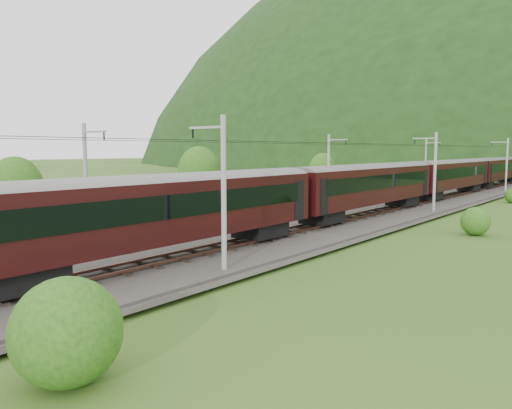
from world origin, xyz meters
The scene contains 14 objects.
ground centered at (0.00, 0.00, 0.00)m, with size 600.00×600.00×0.00m, color #2B4D18.
railbed centered at (0.00, 10.00, 0.15)m, with size 14.00×220.00×0.30m, color #38332D.
track_left centered at (-2.40, 10.00, 0.37)m, with size 2.40×220.00×0.27m.
track_right centered at (2.40, 10.00, 0.37)m, with size 2.40×220.00×0.27m.
catenary_left centered at (-6.12, 32.00, 4.50)m, with size 2.54×192.28×8.00m.
catenary_right centered at (6.12, 32.00, 4.50)m, with size 2.54×192.28×8.00m.
overhead_wires centered at (0.00, 10.00, 7.10)m, with size 4.83×198.00×0.03m.
mountain_ridge centered at (-120.00, 300.00, 0.00)m, with size 336.00×280.00×132.00m, color black.
train centered at (2.40, 24.18, 3.82)m, with size 3.27×182.65×5.70m.
hazard_post_near centered at (-0.52, 47.90, 0.99)m, with size 0.15×0.15×1.37m, color red.
hazard_post_far centered at (0.55, 30.41, 1.09)m, with size 0.17×0.17×1.58m, color red.
signal centered at (-3.63, 45.97, 1.55)m, with size 0.23×0.23×2.12m.
vegetation_left centered at (-14.07, 19.00, 2.38)m, with size 12.10×148.12×6.96m.
vegetation_right centered at (11.74, -10.08, 1.23)m, with size 4.85×89.48×2.76m.
Camera 1 is at (23.40, -19.03, 6.53)m, focal length 35.00 mm.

